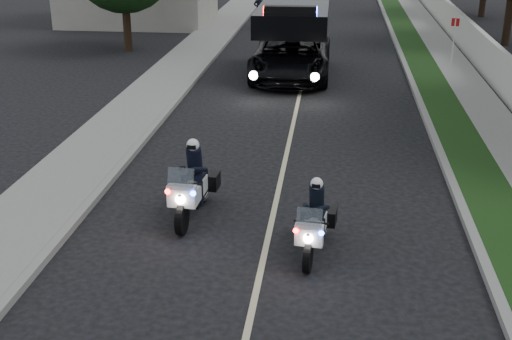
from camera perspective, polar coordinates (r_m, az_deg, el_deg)
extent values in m
plane|color=black|center=(13.71, 1.02, -5.75)|extent=(120.00, 120.00, 0.00)
cube|color=gray|center=(23.17, 13.75, 5.30)|extent=(0.20, 60.00, 0.15)
cube|color=#193814|center=(23.27, 15.46, 5.21)|extent=(1.20, 60.00, 0.16)
cube|color=gray|center=(23.51, 18.60, 5.02)|extent=(1.40, 60.00, 0.16)
cube|color=gray|center=(23.59, -6.51, 6.06)|extent=(0.20, 60.00, 0.15)
cube|color=gray|center=(23.86, -9.10, 6.11)|extent=(2.00, 60.00, 0.16)
cube|color=#BFB78C|center=(23.04, 3.53, 5.60)|extent=(0.12, 50.00, 0.01)
imported|color=black|center=(26.84, 2.97, 7.88)|extent=(2.98, 6.37, 3.09)
imported|color=black|center=(37.78, 0.27, 11.84)|extent=(0.66, 1.63, 0.83)
imported|color=black|center=(37.78, 0.27, 11.84)|extent=(0.63, 0.45, 1.67)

